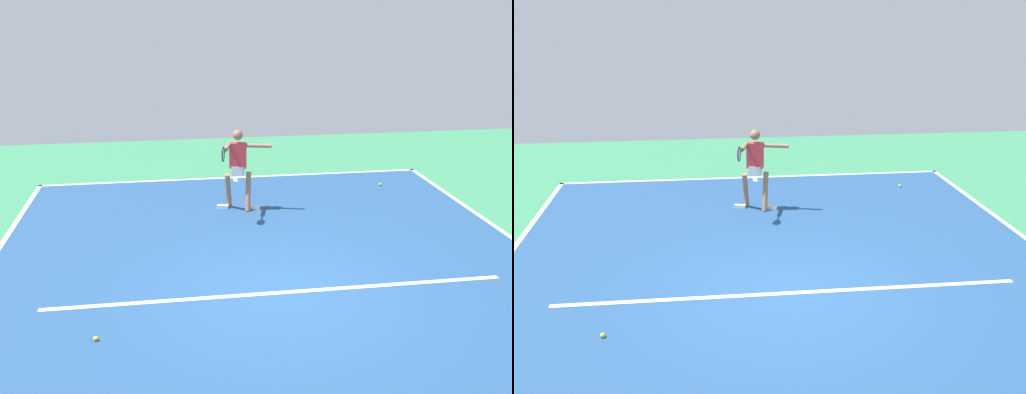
% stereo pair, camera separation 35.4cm
% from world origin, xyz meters
% --- Properties ---
extents(ground_plane, '(21.13, 21.13, 0.00)m').
position_xyz_m(ground_plane, '(0.00, 0.00, 0.00)').
color(ground_plane, '#388456').
extents(court_surface, '(9.51, 12.38, 0.00)m').
position_xyz_m(court_surface, '(0.00, 0.00, 0.00)').
color(court_surface, navy).
rests_on(court_surface, ground_plane).
extents(court_line_baseline_near, '(9.51, 0.10, 0.01)m').
position_xyz_m(court_line_baseline_near, '(0.00, -6.14, 0.00)').
color(court_line_baseline_near, white).
rests_on(court_line_baseline_near, ground_plane).
extents(court_line_service, '(7.13, 0.10, 0.01)m').
position_xyz_m(court_line_service, '(0.00, 0.03, 0.00)').
color(court_line_service, white).
rests_on(court_line_service, ground_plane).
extents(court_line_centre_mark, '(0.10, 0.30, 0.01)m').
position_xyz_m(court_line_centre_mark, '(0.00, -5.94, 0.00)').
color(court_line_centre_mark, white).
rests_on(court_line_centre_mark, ground_plane).
extents(tennis_player, '(1.14, 1.20, 1.74)m').
position_xyz_m(tennis_player, '(0.19, -3.79, 0.99)').
color(tennis_player, '#9E7051').
rests_on(tennis_player, ground_plane).
extents(tennis_ball_far_corner, '(0.07, 0.07, 0.07)m').
position_xyz_m(tennis_ball_far_corner, '(-3.38, -4.94, 0.03)').
color(tennis_ball_far_corner, '#CCE033').
rests_on(tennis_ball_far_corner, ground_plane).
extents(tennis_ball_by_sideline, '(0.07, 0.07, 0.07)m').
position_xyz_m(tennis_ball_by_sideline, '(2.65, 0.97, 0.03)').
color(tennis_ball_by_sideline, yellow).
rests_on(tennis_ball_by_sideline, ground_plane).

